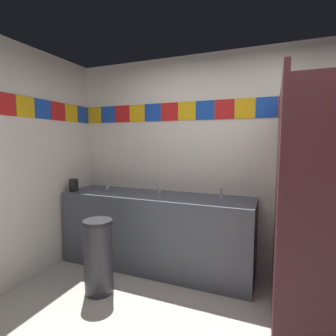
{
  "coord_description": "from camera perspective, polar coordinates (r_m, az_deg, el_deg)",
  "views": [
    {
      "loc": [
        0.43,
        -1.49,
        1.53
      ],
      "look_at": [
        -0.58,
        1.0,
        1.26
      ],
      "focal_mm": 27.92,
      "sensor_mm": 36.0,
      "label": 1
    }
  ],
  "objects": [
    {
      "name": "wall_back",
      "position": [
        3.17,
        14.15,
        1.17
      ],
      "size": [
        4.11,
        0.09,
        2.56
      ],
      "color": "silver",
      "rests_on": "ground_plane"
    },
    {
      "name": "vanity_counter",
      "position": [
        3.25,
        -2.69,
        -13.43
      ],
      "size": [
        2.3,
        0.61,
        0.9
      ],
      "color": "#4C515B",
      "rests_on": "ground_plane"
    },
    {
      "name": "faucet_left",
      "position": [
        3.58,
        -13.34,
        -3.69
      ],
      "size": [
        0.04,
        0.1,
        0.14
      ],
      "color": "silver",
      "rests_on": "vanity_counter"
    },
    {
      "name": "faucet_center",
      "position": [
        3.21,
        -2.06,
        -4.65
      ],
      "size": [
        0.04,
        0.1,
        0.14
      ],
      "color": "silver",
      "rests_on": "vanity_counter"
    },
    {
      "name": "faucet_right",
      "position": [
        2.98,
        11.59,
        -5.55
      ],
      "size": [
        0.04,
        0.1,
        0.14
      ],
      "color": "silver",
      "rests_on": "vanity_counter"
    },
    {
      "name": "soap_dispenser",
      "position": [
        3.56,
        -19.92,
        -3.52
      ],
      "size": [
        0.09,
        0.09,
        0.16
      ],
      "color": "black",
      "rests_on": "vanity_counter"
    },
    {
      "name": "stall_divider",
      "position": [
        2.18,
        27.37,
        -8.96
      ],
      "size": [
        0.92,
        1.45,
        2.0
      ],
      "color": "#471E23",
      "rests_on": "ground_plane"
    },
    {
      "name": "trash_bin",
      "position": [
        2.87,
        -14.92,
        -18.14
      ],
      "size": [
        0.29,
        0.29,
        0.75
      ],
      "color": "#333338",
      "rests_on": "ground_plane"
    }
  ]
}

